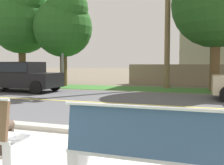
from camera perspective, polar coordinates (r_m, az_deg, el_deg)
The scene contains 10 objects.
ground_plane at distance 10.82m, azimuth 8.59°, elevation -3.64°, with size 140.00×140.00×0.00m, color #665B4C.
curb_edge at distance 5.44m, azimuth -2.25°, elevation -10.74°, with size 44.00×0.30×0.11m, color #ADA89E.
street_asphalt at distance 9.36m, azimuth 6.95°, elevation -4.81°, with size 52.00×8.00×0.01m, color #515156.
road_centre_line at distance 9.36m, azimuth 6.95°, elevation -4.78°, with size 48.00×0.14×0.01m, color #E0CC4C.
far_verge_grass at distance 15.00m, azimuth 11.49°, elevation -1.50°, with size 48.00×2.80×0.02m, color #38702D.
bench_right at distance 3.06m, azimuth 8.28°, elevation -14.76°, with size 1.94×0.48×1.01m.
car_black_far at distance 14.59m, azimuth -19.35°, elevation 1.52°, with size 4.30×1.86×1.54m.
streetlamp at distance 16.90m, azimuth -10.35°, elevation 12.00°, with size 0.24×2.10×6.59m.
shade_tree_far_left at distance 19.38m, azimuth -18.81°, elevation 13.14°, with size 4.26×4.26×7.03m.
shade_tree_left at distance 17.41m, azimuth -10.29°, elevation 12.47°, with size 3.74×3.74×6.17m.
Camera 1 is at (1.90, -2.56, 1.45)m, focal length 42.41 mm.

